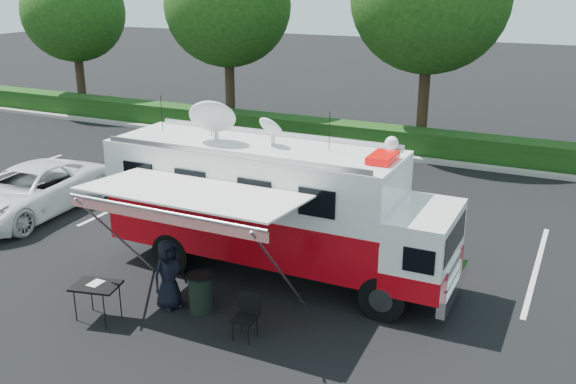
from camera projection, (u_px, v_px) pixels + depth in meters
name	position (u px, v px, depth m)	size (l,w,h in m)	color
ground_plane	(279.00, 274.00, 15.26)	(120.00, 120.00, 0.00)	black
back_border	(458.00, 24.00, 24.19)	(60.00, 6.14, 8.87)	#9E998E
stall_lines	(311.00, 228.00, 18.03)	(24.12, 5.50, 0.01)	silver
command_truck	(276.00, 207.00, 14.75)	(8.21, 2.26, 3.94)	black
awning	(190.00, 198.00, 12.78)	(4.48, 2.34, 2.71)	silver
white_suv	(32.00, 214.00, 19.06)	(2.39, 5.17, 1.44)	white
person	(171.00, 307.00, 13.72)	(0.76, 0.49, 1.55)	black
folding_table	(96.00, 287.00, 13.00)	(1.06, 0.85, 0.80)	black
folding_chair	(247.00, 311.00, 12.45)	(0.46, 0.48, 0.92)	black
trash_bin	(201.00, 292.00, 13.47)	(0.55, 0.55, 0.82)	black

